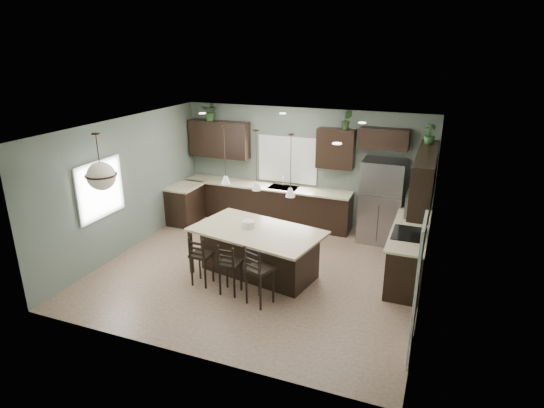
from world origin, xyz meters
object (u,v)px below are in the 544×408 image
at_px(bar_stool_left, 202,260).
at_px(plant_back_left, 210,111).
at_px(refrigerator, 382,201).
at_px(kitchen_island, 257,253).
at_px(serving_dish, 248,224).
at_px(bar_stool_center, 230,268).
at_px(bar_stool_right, 260,275).

height_order(bar_stool_left, plant_back_left, plant_back_left).
bearing_deg(refrigerator, kitchen_island, -127.58).
height_order(kitchen_island, bar_stool_left, bar_stool_left).
distance_m(kitchen_island, bar_stool_left, 1.06).
relative_size(serving_dish, bar_stool_left, 0.25).
relative_size(kitchen_island, serving_dish, 9.93).
height_order(kitchen_island, bar_stool_center, bar_stool_center).
bearing_deg(refrigerator, bar_stool_right, -113.45).
distance_m(refrigerator, plant_back_left, 4.62).
relative_size(kitchen_island, plant_back_left, 5.32).
xyz_separation_m(bar_stool_right, plant_back_left, (-2.82, 3.66, 2.08)).
bearing_deg(bar_stool_right, refrigerator, 86.63).
bearing_deg(plant_back_left, bar_stool_center, -58.06).
bearing_deg(bar_stool_center, refrigerator, 57.49).
xyz_separation_m(serving_dish, plant_back_left, (-2.18, 2.70, 1.63)).
relative_size(bar_stool_left, bar_stool_center, 1.00).
relative_size(serving_dish, bar_stool_right, 0.22).
height_order(refrigerator, serving_dish, refrigerator).
bearing_deg(plant_back_left, refrigerator, -3.46).
distance_m(refrigerator, bar_stool_right, 3.73).
xyz_separation_m(bar_stool_center, bar_stool_right, (0.61, -0.13, 0.06)).
height_order(bar_stool_right, plant_back_left, plant_back_left).
xyz_separation_m(kitchen_island, serving_dish, (-0.20, 0.04, 0.53)).
distance_m(serving_dish, bar_stool_left, 1.07).
bearing_deg(bar_stool_center, serving_dish, 91.28).
distance_m(kitchen_island, bar_stool_right, 1.02).
xyz_separation_m(kitchen_island, bar_stool_right, (0.44, -0.92, 0.08)).
xyz_separation_m(kitchen_island, bar_stool_left, (-0.80, -0.69, 0.02)).
distance_m(bar_stool_center, plant_back_left, 4.68).
height_order(bar_stool_left, bar_stool_right, bar_stool_right).
distance_m(refrigerator, bar_stool_left, 4.20).
xyz_separation_m(bar_stool_left, plant_back_left, (-1.58, 3.43, 2.14)).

